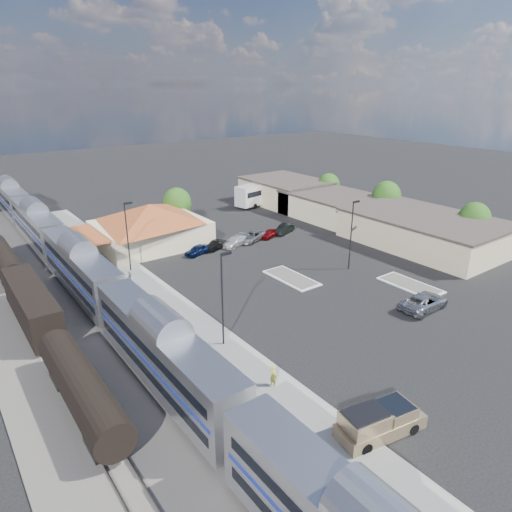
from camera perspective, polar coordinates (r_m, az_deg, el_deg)
ground at (r=52.63m, az=2.54°, el=-4.56°), size 280.00×280.00×0.00m
railbed at (r=50.98m, az=-22.46°, el=-7.04°), size 16.00×100.00×0.12m
platform at (r=51.64m, az=-12.24°, el=-5.45°), size 5.50×92.00×0.18m
passenger_train at (r=54.49m, az=-21.07°, el=-1.80°), size 3.00×104.00×5.55m
freight_cars at (r=50.18m, az=-26.18°, el=-5.71°), size 2.80×46.00×4.00m
station_depot at (r=68.80m, az=-13.12°, el=3.84°), size 18.35×12.24×6.20m
buildings_east at (r=80.00m, az=11.89°, el=5.63°), size 14.40×51.40×4.80m
traffic_island_south at (r=56.33m, az=4.44°, el=-2.73°), size 3.30×7.50×0.21m
traffic_island_north at (r=57.24m, az=18.72°, el=-3.44°), size 3.30×7.50×0.21m
lamp_plat_s at (r=40.19m, az=-4.15°, el=-4.53°), size 1.08×0.25×9.00m
lamp_plat_n at (r=58.82m, az=-15.75°, el=3.00°), size 1.08×0.25×9.00m
lamp_lot at (r=58.59m, az=11.90°, el=3.27°), size 1.08×0.25×9.00m
tree_east_a at (r=74.38m, az=25.62°, el=4.19°), size 4.56×4.56×6.42m
tree_east_b at (r=82.64m, az=15.99°, el=7.15°), size 4.94×4.94×6.96m
tree_east_c at (r=91.72m, az=9.07°, el=8.67°), size 4.41×4.41×6.21m
tree_depot at (r=76.88m, az=-9.84°, el=6.52°), size 4.71×4.71×6.63m
pickup_truck at (r=33.89m, az=15.32°, el=-19.31°), size 6.61×3.32×2.18m
suv at (r=51.63m, az=20.27°, el=-5.38°), size 6.29×3.06×1.72m
coach_bus at (r=91.37m, az=0.95°, el=8.06°), size 13.79×5.49×4.32m
person_a at (r=36.87m, az=2.16°, el=-14.70°), size 0.55×0.73×1.79m
person_b at (r=55.96m, az=-15.48°, el=-2.66°), size 0.67×0.82×1.58m
parked_car_a at (r=64.34m, az=-7.34°, el=0.75°), size 4.31×2.63×1.37m
parked_car_b at (r=66.10m, az=-5.05°, el=1.36°), size 4.16×2.49×1.29m
parked_car_c at (r=67.46m, az=-2.61°, el=1.87°), size 5.24×3.39×1.41m
parked_car_d at (r=69.41m, az=-0.55°, el=2.47°), size 5.87×4.27×1.48m
parked_car_e at (r=71.04m, az=1.69°, el=2.82°), size 4.14×2.75×1.31m
parked_car_f at (r=73.17m, az=3.52°, el=3.38°), size 4.66×3.00×1.45m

